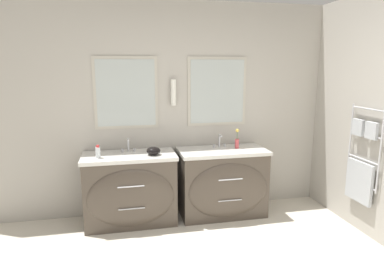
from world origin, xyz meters
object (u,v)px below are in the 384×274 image
at_px(vanity_right, 223,182).
at_px(flower_vase, 237,141).
at_px(toiletry_bottle, 98,152).
at_px(vanity_left, 130,189).
at_px(amenity_bowl, 153,151).

height_order(vanity_right, flower_vase, flower_vase).
distance_m(toiletry_bottle, flower_vase, 1.66).
distance_m(vanity_left, toiletry_bottle, 0.59).
bearing_deg(toiletry_bottle, amenity_bowl, 0.71).
height_order(vanity_left, flower_vase, flower_vase).
relative_size(vanity_right, flower_vase, 4.38).
bearing_deg(vanity_left, vanity_right, 0.00).
height_order(vanity_left, toiletry_bottle, toiletry_bottle).
relative_size(amenity_bowl, flower_vase, 0.65).
bearing_deg(toiletry_bottle, flower_vase, 4.10).
distance_m(toiletry_bottle, amenity_bowl, 0.61).
relative_size(vanity_left, amenity_bowl, 6.74).
xyz_separation_m(toiletry_bottle, flower_vase, (1.66, 0.12, 0.03)).
bearing_deg(vanity_right, toiletry_bottle, -177.87).
bearing_deg(amenity_bowl, vanity_left, 170.28).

